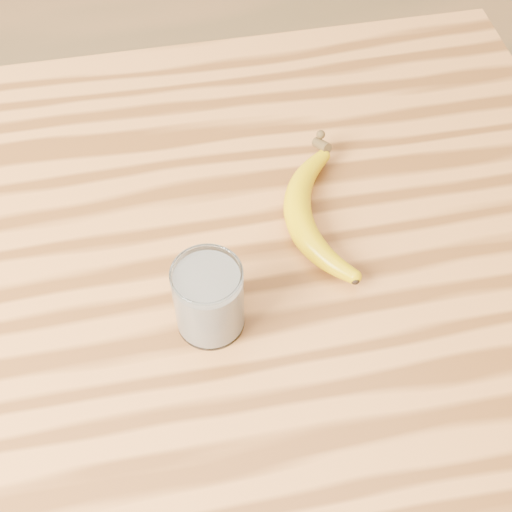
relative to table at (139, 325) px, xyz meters
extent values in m
plane|color=olive|center=(0.00, 0.00, -0.77)|extent=(4.00, 4.00, 0.00)
cube|color=#BA7034|center=(0.00, 0.00, 0.11)|extent=(1.20, 0.80, 0.04)
cylinder|color=brown|center=(0.54, 0.34, -0.34)|extent=(0.06, 0.06, 0.86)
cylinder|color=white|center=(0.09, -0.09, 0.18)|extent=(0.08, 0.08, 0.09)
torus|color=white|center=(0.09, -0.09, 0.22)|extent=(0.08, 0.08, 0.00)
cylinder|color=white|center=(0.09, -0.09, 0.17)|extent=(0.07, 0.07, 0.08)
camera|label=1|loc=(0.06, -0.50, 0.82)|focal=50.00mm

